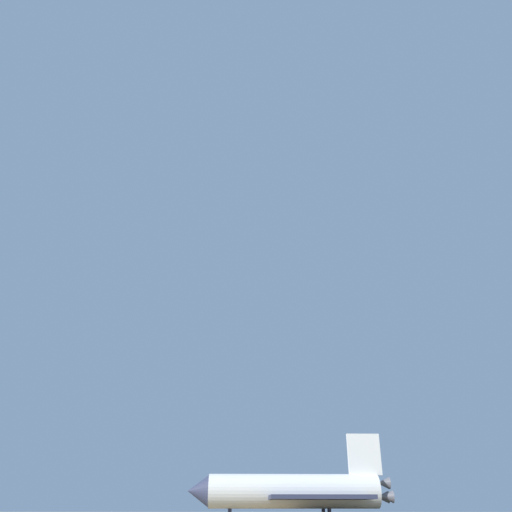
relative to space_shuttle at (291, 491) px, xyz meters
name	(u,v)px	position (x,y,z in m)	size (l,w,h in m)	color
space_shuttle	(291,491)	(0.00, 0.00, 0.00)	(38.79, 26.65, 15.80)	white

